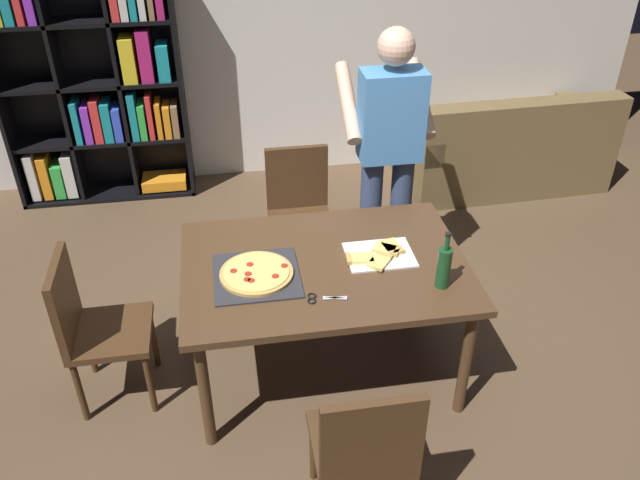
% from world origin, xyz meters
% --- Properties ---
extents(ground_plane, '(12.00, 12.00, 0.00)m').
position_xyz_m(ground_plane, '(0.00, 0.00, 0.00)').
color(ground_plane, brown).
extents(back_wall, '(6.40, 0.10, 2.80)m').
position_xyz_m(back_wall, '(0.00, 2.60, 1.40)').
color(back_wall, silver).
rests_on(back_wall, ground_plane).
extents(dining_table, '(1.50, 1.05, 0.75)m').
position_xyz_m(dining_table, '(0.00, 0.00, 0.68)').
color(dining_table, '#4C331E').
rests_on(dining_table, ground_plane).
extents(chair_near_camera, '(0.42, 0.42, 0.90)m').
position_xyz_m(chair_near_camera, '(-0.00, -1.01, 0.51)').
color(chair_near_camera, '#472D19').
rests_on(chair_near_camera, ground_plane).
extents(chair_far_side, '(0.42, 0.42, 0.90)m').
position_xyz_m(chair_far_side, '(0.00, 1.01, 0.51)').
color(chair_far_side, '#472D19').
rests_on(chair_far_side, ground_plane).
extents(chair_left_end, '(0.42, 0.42, 0.90)m').
position_xyz_m(chair_left_end, '(-1.24, 0.00, 0.51)').
color(chair_left_end, '#472D19').
rests_on(chair_left_end, ground_plane).
extents(couch, '(1.73, 0.91, 0.85)m').
position_xyz_m(couch, '(1.90, 1.99, 0.30)').
color(couch, brown).
rests_on(couch, ground_plane).
extents(bookshelf, '(1.40, 0.35, 1.95)m').
position_xyz_m(bookshelf, '(-1.42, 2.38, 0.96)').
color(bookshelf, black).
rests_on(bookshelf, ground_plane).
extents(person_serving_pizza, '(0.55, 0.54, 1.75)m').
position_xyz_m(person_serving_pizza, '(0.54, 0.79, 1.00)').
color(person_serving_pizza, '#38476B').
rests_on(person_serving_pizza, ground_plane).
extents(pepperoni_pizza_on_tray, '(0.44, 0.44, 0.04)m').
position_xyz_m(pepperoni_pizza_on_tray, '(-0.36, -0.06, 0.77)').
color(pepperoni_pizza_on_tray, '#2D2D33').
rests_on(pepperoni_pizza_on_tray, dining_table).
extents(pizza_slices_on_towel, '(0.37, 0.30, 0.03)m').
position_xyz_m(pizza_slices_on_towel, '(0.30, 0.02, 0.76)').
color(pizza_slices_on_towel, white).
rests_on(pizza_slices_on_towel, dining_table).
extents(wine_bottle, '(0.07, 0.07, 0.32)m').
position_xyz_m(wine_bottle, '(0.55, -0.28, 0.87)').
color(wine_bottle, '#194723').
rests_on(wine_bottle, dining_table).
extents(kitchen_scissors, '(0.20, 0.09, 0.01)m').
position_xyz_m(kitchen_scissors, '(-0.07, -0.29, 0.76)').
color(kitchen_scissors, silver).
rests_on(kitchen_scissors, dining_table).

